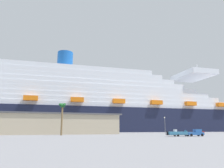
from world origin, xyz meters
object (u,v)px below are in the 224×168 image
street_lamp (165,123)px  small_boat_on_trailer (179,133)px  cruise_ship (110,107)px  parked_car_black_coupe (99,132)px  parked_car_red_hatchback (200,132)px  palm_tree (62,110)px  pickup_truck (195,133)px

street_lamp → small_boat_on_trailer: bearing=-109.3°
cruise_ship → parked_car_black_coupe: size_ratio=61.60×
cruise_ship → small_boat_on_trailer: size_ratio=31.60×
small_boat_on_trailer → parked_car_red_hatchback: 36.93m
parked_car_black_coupe → parked_car_red_hatchback: same height
cruise_ship → palm_tree: size_ratio=23.54×
pickup_truck → cruise_ship: bearing=92.3°
small_boat_on_trailer → parked_car_red_hatchback: size_ratio=1.88×
palm_tree → parked_car_red_hatchback: bearing=4.6°
palm_tree → parked_car_red_hatchback: palm_tree is taller
cruise_ship → parked_car_red_hatchback: (24.99, -62.80, -16.60)m
cruise_ship → parked_car_red_hatchback: bearing=-68.3°
small_boat_on_trailer → street_lamp: 23.70m
pickup_truck → parked_car_black_coupe: 41.43m
street_lamp → parked_car_black_coupe: 28.56m
street_lamp → cruise_ship: bearing=94.9°
cruise_ship → palm_tree: 77.72m
pickup_truck → parked_car_black_coupe: (-23.62, 34.04, -0.21)m
pickup_truck → parked_car_red_hatchback: 33.40m
parked_car_black_coupe → street_lamp: bearing=-24.1°
small_boat_on_trailer → palm_tree: (-35.01, 20.15, 8.13)m
parked_car_red_hatchback → parked_car_black_coupe: bearing=169.4°
palm_tree → parked_car_black_coupe: (16.93, 13.49, -8.26)m
small_boat_on_trailer → palm_tree: palm_tree is taller
pickup_truck → small_boat_on_trailer: (-5.54, 0.40, -0.09)m
cruise_ship → street_lamp: bearing=-85.1°
cruise_ship → parked_car_black_coupe: 60.26m
pickup_truck → parked_car_red_hatchback: bearing=49.9°
small_boat_on_trailer → parked_car_black_coupe: 38.19m
street_lamp → parked_car_black_coupe: (-25.81, 11.57, -3.95)m
cruise_ship → street_lamp: size_ratio=37.81×
small_boat_on_trailer → palm_tree: size_ratio=0.75×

